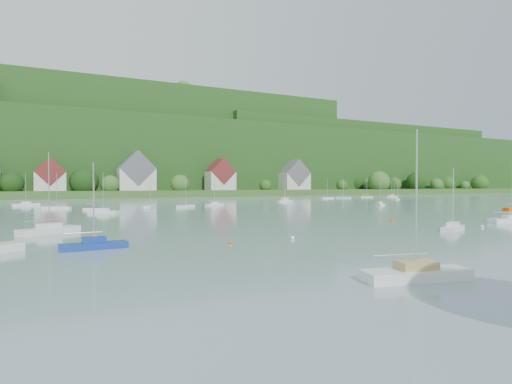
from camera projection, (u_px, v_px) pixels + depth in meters
far_shore_strip at (121, 193)px, 195.91m from camera, size 600.00×60.00×3.00m
forested_ridge at (106, 157)px, 257.38m from camera, size 620.00×181.22×69.89m
village_building_1 at (50, 177)px, 172.79m from camera, size 12.00×9.36×14.00m
village_building_2 at (136, 174)px, 187.15m from camera, size 16.00×11.44×18.00m
village_building_3 at (220, 177)px, 202.84m from camera, size 13.00×10.40×15.50m
village_building_4 at (294, 177)px, 226.09m from camera, size 15.00×10.40×16.50m
near_sailboat_1 at (94, 244)px, 35.44m from camera, size 5.63×1.93×7.48m
near_sailboat_2 at (416, 273)px, 23.81m from camera, size 6.69×3.10×8.71m
near_sailboat_3 at (453, 227)px, 49.77m from camera, size 5.69×3.92×7.54m
near_sailboat_4 at (512, 220)px, 59.82m from camera, size 6.93×3.55×9.01m
near_sailboat_6 at (49, 229)px, 46.76m from camera, size 6.76×5.44×9.26m
mooring_buoy_0 at (231, 244)px, 38.74m from camera, size 0.39×0.39×0.39m
mooring_buoy_1 at (293, 239)px, 41.96m from camera, size 0.43×0.43×0.43m
mooring_buoy_2 at (393, 221)px, 62.66m from camera, size 0.49×0.49×0.49m
mooring_buoy_3 at (96, 234)px, 46.61m from camera, size 0.40×0.40×0.40m
mooring_buoy_4 at (482, 227)px, 53.49m from camera, size 0.40×0.40×0.40m
duck_pair at (401, 274)px, 24.99m from camera, size 1.61×1.45×0.29m
far_sailboat_cluster at (202, 202)px, 125.53m from camera, size 203.38×79.57×8.71m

